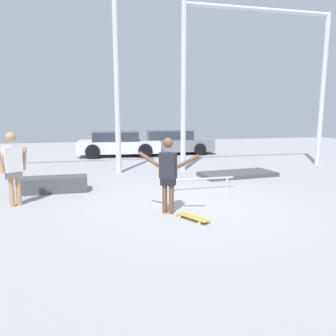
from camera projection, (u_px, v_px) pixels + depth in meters
ground_plane at (188, 206)px, 7.87m from camera, size 36.00×36.00×0.00m
skateboarder at (168, 171)px, 7.16m from camera, size 1.21×0.85×1.68m
skateboard at (193, 217)px, 6.83m from camera, size 0.59×0.81×0.08m
grind_box at (54, 184)px, 9.20m from camera, size 1.85×0.65×0.43m
manual_pad at (238, 174)px, 11.53m from camera, size 2.76×1.44×0.14m
grind_rail at (201, 181)px, 9.46m from camera, size 2.04×0.13×0.35m
canopy_support_left at (25, 65)px, 10.81m from camera, size 6.18×0.20×6.13m
canopy_support_right at (258, 72)px, 12.73m from camera, size 6.18×0.20×6.13m
parked_car_white at (118, 144)px, 16.69m from camera, size 4.23×2.30×1.24m
parked_car_grey at (172, 142)px, 17.58m from camera, size 4.38×2.17×1.25m
bystander at (13, 165)px, 7.70m from camera, size 0.64×0.49×1.77m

